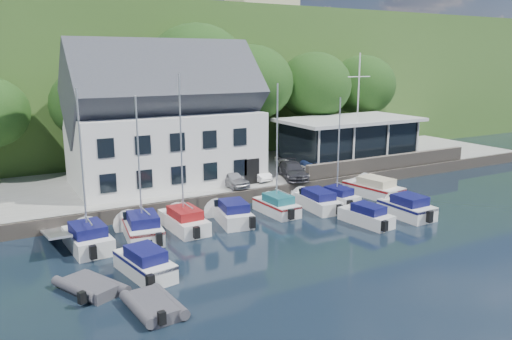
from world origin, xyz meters
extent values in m
plane|color=black|center=(0.00, 0.00, 0.00)|extent=(180.00, 180.00, 0.00)
cube|color=#989893|center=(0.00, 17.50, 0.50)|extent=(60.00, 13.00, 1.00)
cube|color=#61584D|center=(0.00, 11.00, 0.50)|extent=(60.00, 0.30, 1.00)
cube|color=#355821|center=(0.00, 62.00, 8.00)|extent=(160.00, 75.00, 16.00)
cube|color=#5D6B35|center=(8.00, 70.00, 16.15)|extent=(50.00, 30.00, 0.30)
cube|color=#61584D|center=(12.00, 11.40, 1.60)|extent=(18.00, 0.50, 1.20)
imported|color=#A1A2A6|center=(-3.17, 12.60, 1.60)|extent=(1.77, 3.65, 1.20)
imported|color=white|center=(-0.62, 13.62, 1.55)|extent=(1.59, 3.44, 1.09)
imported|color=#303035|center=(2.38, 12.56, 1.65)|extent=(3.17, 4.85, 1.31)
imported|color=#2D4689|center=(5.69, 13.27, 1.61)|extent=(1.55, 3.63, 1.23)
camera|label=1|loc=(-19.62, -20.74, 10.57)|focal=35.00mm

